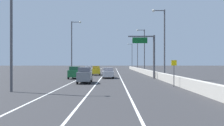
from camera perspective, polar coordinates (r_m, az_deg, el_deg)
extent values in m
plane|color=#2D2D30|center=(69.86, 0.19, -2.19)|extent=(320.00, 320.00, 0.00)
cube|color=silver|center=(61.13, -5.00, -2.50)|extent=(0.16, 130.00, 0.00)
cube|color=silver|center=(60.91, -1.72, -2.51)|extent=(0.16, 130.00, 0.00)
cube|color=silver|center=(60.88, 1.58, -2.51)|extent=(0.16, 130.00, 0.00)
cube|color=#B2ADA3|center=(46.49, 9.85, -2.62)|extent=(0.60, 120.00, 1.10)
cylinder|color=#47474C|center=(40.29, 10.45, 1.53)|extent=(0.36, 0.36, 7.50)
cube|color=#47474C|center=(40.21, 7.27, 6.60)|extent=(4.50, 0.20, 0.20)
cube|color=#0C5923|center=(39.99, 6.97, 5.63)|extent=(2.60, 0.10, 1.00)
cylinder|color=#4C4C51|center=(26.45, 15.19, -3.21)|extent=(0.10, 0.10, 2.40)
cube|color=yellow|center=(26.37, 15.21, 0.04)|extent=(0.60, 0.04, 0.60)
cylinder|color=#4C4C51|center=(38.36, 12.97, 4.52)|extent=(0.24, 0.24, 11.40)
cube|color=#4C4C51|center=(39.01, 11.64, 12.69)|extent=(1.80, 0.12, 0.12)
sphere|color=beige|center=(38.85, 10.31, 12.75)|extent=(0.44, 0.44, 0.44)
cylinder|color=#4C4C51|center=(60.12, 8.09, 2.89)|extent=(0.24, 0.24, 11.40)
cube|color=#4C4C51|center=(60.53, 7.24, 8.15)|extent=(1.80, 0.12, 0.12)
sphere|color=beige|center=(60.43, 6.38, 8.16)|extent=(0.44, 0.44, 0.44)
cylinder|color=#4C4C51|center=(82.18, 6.39, 2.12)|extent=(0.24, 0.24, 11.40)
cube|color=#4C4C51|center=(82.48, 5.76, 5.98)|extent=(1.80, 0.12, 0.12)
sphere|color=beige|center=(82.40, 5.13, 5.98)|extent=(0.44, 0.44, 0.44)
cylinder|color=#4C4C51|center=(104.23, 5.02, 1.68)|extent=(0.24, 0.24, 11.40)
cube|color=#4C4C51|center=(104.47, 4.52, 4.72)|extent=(1.80, 0.12, 0.12)
sphere|color=beige|center=(104.40, 4.03, 4.72)|extent=(0.44, 0.44, 0.44)
cylinder|color=#4C4C51|center=(23.38, -23.83, 7.41)|extent=(0.24, 0.24, 11.40)
cylinder|color=#4C4C51|center=(48.64, -10.04, 3.57)|extent=(0.24, 0.24, 11.40)
cube|color=#4C4C51|center=(49.15, -8.99, 10.05)|extent=(1.80, 0.12, 0.12)
sphere|color=beige|center=(49.01, -7.93, 10.08)|extent=(0.44, 0.44, 0.44)
cube|color=slate|center=(30.81, -6.80, -3.26)|extent=(1.91, 4.53, 1.17)
cube|color=#4D505A|center=(30.33, -6.87, -1.64)|extent=(1.61, 2.07, 0.60)
cylinder|color=black|center=(32.70, -7.91, -4.10)|extent=(0.25, 0.69, 0.68)
cylinder|color=black|center=(32.57, -5.15, -4.12)|extent=(0.25, 0.69, 0.68)
cylinder|color=black|center=(29.16, -8.65, -4.60)|extent=(0.25, 0.69, 0.68)
cylinder|color=black|center=(29.02, -5.55, -4.63)|extent=(0.25, 0.69, 0.68)
cube|color=#196033|center=(39.94, -9.16, -2.54)|extent=(1.81, 4.65, 1.14)
cube|color=#1C4633|center=(39.45, -9.28, -1.31)|extent=(1.56, 2.10, 0.60)
cylinder|color=black|center=(41.94, -9.77, -3.19)|extent=(0.23, 0.68, 0.68)
cylinder|color=black|center=(41.67, -7.63, -3.21)|extent=(0.23, 0.68, 0.68)
cylinder|color=black|center=(38.29, -10.83, -3.50)|extent=(0.23, 0.68, 0.68)
cylinder|color=black|center=(38.00, -8.48, -3.53)|extent=(0.23, 0.68, 0.68)
cube|color=white|center=(63.12, -5.86, -1.66)|extent=(1.84, 4.02, 1.01)
cube|color=#96969E|center=(62.70, -5.90, -0.93)|extent=(1.61, 1.81, 0.60)
cylinder|color=black|center=(64.77, -6.45, -2.06)|extent=(0.22, 0.68, 0.68)
cylinder|color=black|center=(64.60, -4.99, -2.06)|extent=(0.22, 0.68, 0.68)
cylinder|color=black|center=(61.68, -6.77, -2.16)|extent=(0.22, 0.68, 0.68)
cylinder|color=black|center=(61.51, -5.24, -2.17)|extent=(0.22, 0.68, 0.68)
cube|color=gold|center=(50.88, -3.94, -2.02)|extent=(1.88, 4.70, 1.08)
cube|color=olive|center=(50.39, -3.96, -1.08)|extent=(1.58, 2.14, 0.60)
cylinder|color=black|center=(52.80, -4.70, -2.53)|extent=(0.25, 0.69, 0.68)
cylinder|color=black|center=(52.75, -3.02, -2.53)|extent=(0.25, 0.69, 0.68)
cylinder|color=black|center=(49.07, -4.92, -2.72)|extent=(0.25, 0.69, 0.68)
cylinder|color=black|center=(49.01, -3.11, -2.73)|extent=(0.25, 0.69, 0.68)
cube|color=#B7B7BC|center=(40.47, -1.00, -2.66)|extent=(2.05, 4.79, 0.91)
cube|color=gray|center=(39.97, -0.99, -1.61)|extent=(1.74, 2.18, 0.60)
cylinder|color=black|center=(42.40, -2.20, -3.16)|extent=(0.24, 0.69, 0.68)
cylinder|color=black|center=(42.42, 0.15, -3.16)|extent=(0.24, 0.69, 0.68)
cylinder|color=black|center=(38.58, -2.26, -3.47)|extent=(0.24, 0.69, 0.68)
cylinder|color=black|center=(38.60, 0.32, -3.47)|extent=(0.24, 0.69, 0.68)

